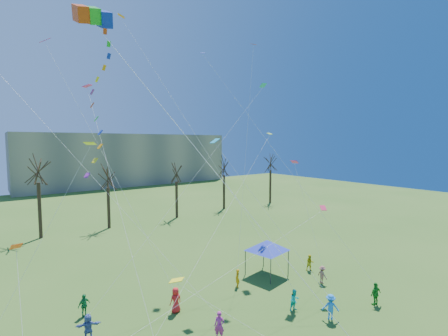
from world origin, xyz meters
TOP-DOWN VIEW (x-y plane):
  - distant_building at (22.00, 82.00)m, footprint 60.00×14.00m
  - bare_tree_row at (5.47, 35.79)m, footprint 69.81×7.49m
  - big_box_kite at (-6.79, 6.40)m, footprint 5.66×6.72m
  - canopy_tent_blue at (8.96, 10.25)m, footprint 4.42×4.42m
  - festival_crowd at (-1.49, 6.29)m, footprint 26.41×13.39m
  - small_kites_aloft at (1.08, 11.45)m, footprint 26.89×16.43m

SIDE VIEW (x-z plane):
  - festival_crowd at x=-1.49m, z-range -0.08..1.78m
  - canopy_tent_blue at x=8.96m, z-range 1.17..4.52m
  - bare_tree_row at x=5.47m, z-range 1.47..12.97m
  - distant_building at x=22.00m, z-range 0.00..15.00m
  - small_kites_aloft at x=1.08m, z-range -3.09..30.31m
  - big_box_kite at x=-6.79m, z-range 3.41..25.74m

